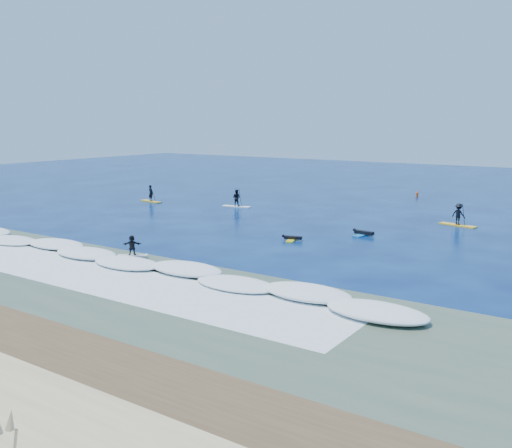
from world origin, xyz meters
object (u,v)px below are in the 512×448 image
Objects in this scene: sup_paddler_left at (151,196)px; sup_paddler_center at (236,199)px; prone_paddler_far at (363,233)px; marker_buoy at (417,194)px; prone_paddler_near at (292,239)px; sup_paddler_right at (458,216)px; wave_surfer at (132,247)px.

sup_paddler_left is 10.06m from sup_paddler_center.
marker_buoy reaches higher than prone_paddler_far.
marker_buoy is at bearing 52.97° from sup_paddler_left.
sup_paddler_right is at bearing -51.43° from prone_paddler_near.
sup_paddler_left is 24.36m from prone_paddler_near.
sup_paddler_left is 0.97× the size of sup_paddler_right.
sup_paddler_center is 21.44m from sup_paddler_right.
sup_paddler_center is 22.60m from wave_surfer.
wave_surfer is at bearing -106.95° from sup_paddler_right.
sup_paddler_right is 27.15m from wave_surfer.
wave_surfer reaches higher than marker_buoy.
sup_paddler_right reaches higher than marker_buoy.
sup_paddler_right is 1.62× the size of prone_paddler_near.
sup_paddler_left is 1.69× the size of wave_surfer.
wave_surfer is at bearing 155.19° from prone_paddler_far.
sup_paddler_center is 1.66× the size of wave_surfer.
marker_buoy is at bearing 132.86° from sup_paddler_right.
prone_paddler_far is at bearing -107.06° from sup_paddler_right.
sup_paddler_left reaches higher than prone_paddler_far.
sup_paddler_right reaches higher than prone_paddler_near.
marker_buoy is (-8.82, 16.03, -0.54)m from sup_paddler_right.
prone_paddler_far reaches higher than prone_paddler_near.
sup_paddler_left is at bearing -158.62° from sup_paddler_right.
sup_paddler_center is at bearing 31.99° from prone_paddler_near.
wave_surfer reaches higher than prone_paddler_near.
sup_paddler_right is at bearing -24.97° from prone_paddler_far.
wave_surfer is (17.21, -19.25, 0.13)m from sup_paddler_left.
prone_paddler_far is at bearing 2.18° from sup_paddler_left.
sup_paddler_right is 9.53m from prone_paddler_far.
sup_paddler_left is 1.02× the size of sup_paddler_center.
sup_paddler_right reaches higher than sup_paddler_left.
sup_paddler_left is at bearing 94.34° from wave_surfer.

